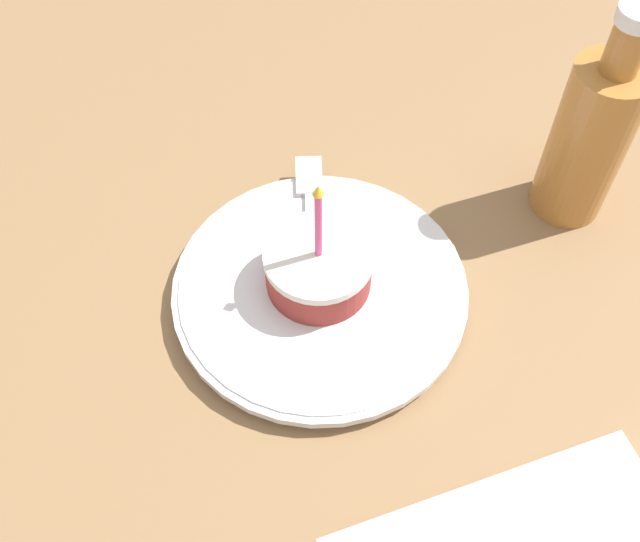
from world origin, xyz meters
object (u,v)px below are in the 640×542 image
at_px(cake_slice, 319,267).
at_px(fork, 311,219).
at_px(plate, 320,290).
at_px(bottle, 590,136).

distance_m(cake_slice, fork, 0.07).
bearing_deg(plate, fork, 167.76).
distance_m(plate, fork, 0.07).
height_order(plate, fork, fork).
relative_size(plate, fork, 1.43).
distance_m(cake_slice, bottle, 0.25).
xyz_separation_m(plate, bottle, (-0.03, 0.25, 0.07)).
bearing_deg(fork, plate, -12.24).
height_order(fork, bottle, bottle).
relative_size(cake_slice, bottle, 0.57).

